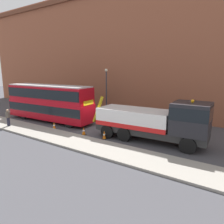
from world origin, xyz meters
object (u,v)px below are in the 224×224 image
Objects in this scene: traffic_cone_near_truck at (104,135)px; street_lamp at (106,88)px; recovery_tow_truck at (155,121)px; double_decker_bus at (49,101)px; traffic_cone_near_bus at (54,126)px; pedestrian_onlooker at (8,118)px; traffic_cone_midway at (84,131)px.

street_lamp is (-5.35, 7.82, 3.13)m from traffic_cone_near_truck.
traffic_cone_near_truck is (-3.77, -1.70, -1.42)m from recovery_tow_truck.
double_decker_bus reaches higher than traffic_cone_near_bus.
pedestrian_onlooker reaches higher than traffic_cone_near_bus.
pedestrian_onlooker is at bearing -115.02° from street_lamp.
traffic_cone_midway is at bearing -176.94° from traffic_cone_near_truck.
street_lamp is (4.80, 10.30, 2.49)m from pedestrian_onlooker.
traffic_cone_near_bus is (3.04, -2.04, -1.89)m from double_decker_bus.
double_decker_bus is 6.52× the size of pedestrian_onlooker.
recovery_tow_truck reaches higher than pedestrian_onlooker.
traffic_cone_midway is at bearing -18.28° from double_decker_bus.
recovery_tow_truck is 14.17× the size of traffic_cone_near_truck.
traffic_cone_near_bus and traffic_cone_near_truck have the same top height.
double_decker_bus is at bearing 176.94° from recovery_tow_truck.
recovery_tow_truck is at bearing 24.34° from traffic_cone_near_truck.
pedestrian_onlooker is 2.38× the size of traffic_cone_near_bus.
recovery_tow_truck is 14.17× the size of traffic_cone_near_bus.
street_lamp reaches higher than traffic_cone_near_bus.
pedestrian_onlooker is 0.29× the size of street_lamp.
traffic_cone_midway is 2.20m from traffic_cone_near_truck.
double_decker_bus is at bearing 44.75° from pedestrian_onlooker.
traffic_cone_midway is at bearing -11.31° from pedestrian_onlooker.
street_lamp is (3.50, 6.14, 1.24)m from double_decker_bus.
recovery_tow_truck is at bearing 16.99° from traffic_cone_midway.
traffic_cone_near_bus is 3.63m from traffic_cone_midway.
double_decker_bus is 15.48× the size of traffic_cone_midway.
traffic_cone_near_truck is at bearing -158.84° from recovery_tow_truck.
traffic_cone_near_bus is 1.00× the size of traffic_cone_midway.
recovery_tow_truck is 12.63m from double_decker_bus.
street_lamp is (0.46, 8.19, 3.13)m from traffic_cone_near_bus.
traffic_cone_near_truck is 0.12× the size of street_lamp.
traffic_cone_midway is (7.96, 2.36, -0.64)m from pedestrian_onlooker.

